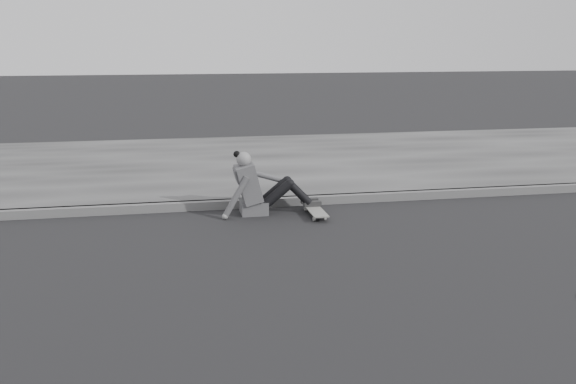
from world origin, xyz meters
name	(u,v)px	position (x,y,z in m)	size (l,w,h in m)	color
ground	(290,268)	(0.00, 0.00, 0.00)	(80.00, 80.00, 0.00)	black
curb	(255,203)	(0.00, 2.58, 0.06)	(24.00, 0.16, 0.12)	#545454
sidewalk	(232,164)	(0.00, 5.60, 0.06)	(24.00, 6.00, 0.12)	#3E3E3E
skateboard	(315,210)	(0.73, 1.97, 0.07)	(0.20, 0.78, 0.09)	#9B9B96
seated_woman	(258,188)	(0.00, 2.22, 0.36)	(1.38, 0.46, 0.88)	#49494B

